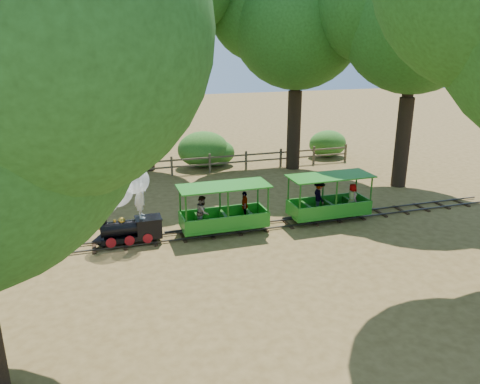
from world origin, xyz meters
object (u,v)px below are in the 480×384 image
object	(u,v)px
carriage_front	(222,214)
fence	(191,163)
carriage_rear	(329,201)
locomotive	(124,201)

from	to	relation	value
carriage_front	fence	distance (m)	8.03
carriage_front	fence	world-z (taller)	carriage_front
carriage_rear	fence	size ratio (longest dim) A/B	0.18
carriage_front	carriage_rear	xyz separation A→B (m)	(4.27, 0.04, 0.02)
locomotive	carriage_front	bearing A→B (deg)	-1.49
locomotive	carriage_rear	bearing A→B (deg)	-0.32
locomotive	carriage_front	world-z (taller)	locomotive
locomotive	carriage_rear	distance (m)	7.67
locomotive	fence	xyz separation A→B (m)	(3.92, 7.92, -0.96)
locomotive	carriage_rear	xyz separation A→B (m)	(7.63, -0.04, -0.79)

